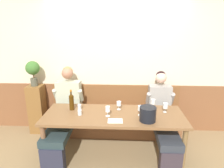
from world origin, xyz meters
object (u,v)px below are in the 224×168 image
wine_glass_near_bucket (153,102)px  water_tumbler_right (80,113)px  person_right_seat (162,113)px  wine_glass_by_bottle (119,104)px  water_tumbler_center (80,107)px  potted_plant (33,70)px  wine_bottle_clear_water (71,101)px  person_left_seat (65,109)px  dining_table (114,119)px  wine_glass_mid_right (108,110)px  wall_bench (115,120)px  wine_glass_right_end (140,109)px  wine_glass_center_front (165,106)px  ice_bucket (148,114)px

wine_glass_near_bucket → water_tumbler_right: 1.20m
person_right_seat → wine_glass_by_bottle: size_ratio=9.23×
water_tumbler_center → potted_plant: size_ratio=0.17×
wine_bottle_clear_water → wine_glass_near_bucket: size_ratio=2.30×
person_left_seat → wine_glass_near_bucket: (1.49, -0.05, 0.18)m
dining_table → wine_glass_mid_right: 0.22m
wine_glass_near_bucket → water_tumbler_center: size_ratio=1.79×
wall_bench → wine_glass_right_end: 0.97m
person_right_seat → wine_glass_right_end: bearing=-139.7°
wine_glass_mid_right → water_tumbler_center: bearing=154.0°
wine_glass_right_end → water_tumbler_right: bearing=-178.2°
wine_glass_center_front → wine_glass_by_bottle: (-0.72, 0.07, -0.01)m
ice_bucket → wine_glass_near_bucket: size_ratio=1.62×
person_right_seat → wine_glass_mid_right: bearing=-155.9°
person_left_seat → water_tumbler_center: person_left_seat is taller
wine_glass_mid_right → person_right_seat: bearing=24.1°
ice_bucket → person_right_seat: bearing=58.1°
wine_bottle_clear_water → potted_plant: potted_plant is taller
wine_glass_by_bottle → dining_table: bearing=-111.6°
wine_glass_center_front → wine_bottle_clear_water: bearing=179.0°
dining_table → water_tumbler_center: bearing=164.1°
wall_bench → wine_bottle_clear_water: 1.05m
wine_glass_center_front → wine_glass_right_end: (-0.40, -0.13, 0.00)m
person_left_seat → wine_glass_center_front: 1.68m
water_tumbler_right → water_tumbler_center: bearing=102.7°
wine_glass_near_bucket → wine_glass_right_end: wine_glass_right_end is taller
ice_bucket → dining_table: bearing=158.9°
wall_bench → wine_bottle_clear_water: (-0.68, -0.53, 0.59)m
wall_bench → person_right_seat: 0.94m
person_left_seat → wine_glass_by_bottle: bearing=-9.5°
wine_bottle_clear_water → wine_glass_near_bucket: 1.32m
wall_bench → wine_bottle_clear_water: wine_bottle_clear_water is taller
person_right_seat → wine_glass_center_front: bearing=-93.3°
wine_glass_near_bucket → wine_glass_right_end: 0.39m
wall_bench → potted_plant: potted_plant is taller
wall_bench → potted_plant: (-1.52, 0.03, 0.97)m
water_tumbler_center → wine_bottle_clear_water: bearing=-170.9°
wine_glass_mid_right → water_tumbler_right: size_ratio=2.02×
wine_glass_mid_right → wine_glass_by_bottle: wine_glass_mid_right is taller
ice_bucket → wine_glass_center_front: bearing=44.3°
ice_bucket → wine_glass_by_bottle: 0.55m
wine_glass_center_front → person_right_seat: bearing=86.7°
wall_bench → wine_glass_mid_right: wall_bench is taller
ice_bucket → wine_glass_by_bottle: (-0.41, 0.37, -0.01)m
wine_glass_near_bucket → potted_plant: potted_plant is taller
potted_plant → wine_glass_by_bottle: bearing=-18.2°
wine_bottle_clear_water → person_right_seat: bearing=7.2°
wine_glass_right_end → wine_bottle_clear_water: bearing=171.6°
wine_bottle_clear_water → wine_glass_center_front: wine_bottle_clear_water is taller
wall_bench → wine_glass_by_bottle: size_ratio=17.83×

